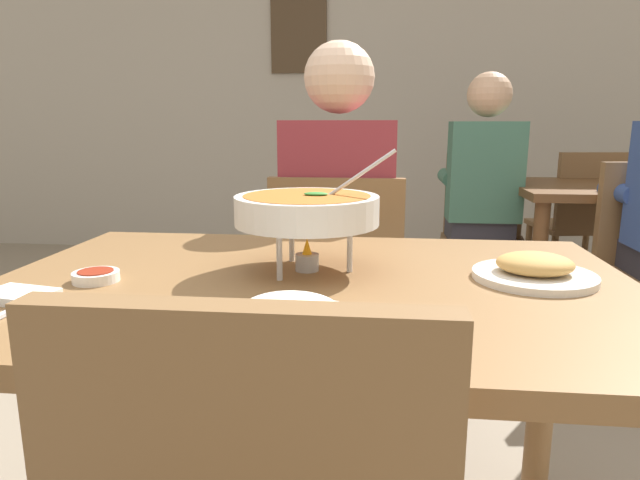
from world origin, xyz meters
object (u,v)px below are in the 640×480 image
at_px(appetizer_plate, 534,270).
at_px(dining_table_far, 612,212).
at_px(rice_plate, 293,318).
at_px(chair_bg_middle, 482,227).
at_px(dining_table_main, 312,332).
at_px(diner_main, 339,220).
at_px(chair_bg_corner, 581,217).
at_px(chair_diner_main, 338,291).
at_px(curry_bowl, 307,210).
at_px(patron_bg_middle, 482,185).
at_px(sauce_dish, 96,276).

relative_size(appetizer_plate, dining_table_far, 0.24).
distance_m(rice_plate, appetizer_plate, 0.54).
distance_m(rice_plate, chair_bg_middle, 2.33).
distance_m(dining_table_main, appetizer_plate, 0.46).
height_order(diner_main, dining_table_far, diner_main).
bearing_deg(chair_bg_corner, rice_plate, -117.11).
distance_m(chair_diner_main, curry_bowl, 0.75).
bearing_deg(chair_diner_main, diner_main, 90.00).
relative_size(curry_bowl, patron_bg_middle, 0.25).
bearing_deg(dining_table_far, diner_main, -139.99).
height_order(chair_diner_main, patron_bg_middle, patron_bg_middle).
height_order(chair_diner_main, sauce_dish, chair_diner_main).
bearing_deg(patron_bg_middle, chair_bg_middle, 69.88).
relative_size(dining_table_main, chair_bg_corner, 1.42).
bearing_deg(appetizer_plate, dining_table_main, -173.61).
bearing_deg(sauce_dish, chair_bg_middle, 60.76).
xyz_separation_m(chair_diner_main, chair_bg_middle, (0.69, 1.22, 0.00)).
bearing_deg(chair_diner_main, curry_bowl, -91.68).
distance_m(chair_diner_main, chair_bg_middle, 1.41).
xyz_separation_m(rice_plate, appetizer_plate, (0.44, 0.32, 0.00)).
bearing_deg(rice_plate, curry_bowl, 93.76).
height_order(sauce_dish, chair_bg_middle, chair_bg_middle).
bearing_deg(chair_bg_middle, chair_diner_main, -119.55).
relative_size(rice_plate, appetizer_plate, 1.00).
bearing_deg(sauce_dish, patron_bg_middle, 60.42).
bearing_deg(dining_table_main, chair_bg_middle, 70.35).
height_order(dining_table_main, sauce_dish, sauce_dish).
distance_m(curry_bowl, dining_table_far, 2.24).
distance_m(dining_table_main, sauce_dish, 0.44).
xyz_separation_m(rice_plate, chair_bg_middle, (0.69, 2.21, -0.27)).
relative_size(diner_main, chair_bg_middle, 1.46).
xyz_separation_m(dining_table_main, chair_bg_corner, (1.34, 2.35, -0.13)).
bearing_deg(diner_main, curry_bowl, -91.60).
xyz_separation_m(dining_table_far, patron_bg_middle, (-0.65, 0.01, 0.13)).
height_order(diner_main, appetizer_plate, diner_main).
bearing_deg(chair_diner_main, appetizer_plate, -56.63).
height_order(curry_bowl, sauce_dish, curry_bowl).
distance_m(curry_bowl, appetizer_plate, 0.47).
height_order(chair_diner_main, dining_table_far, chair_diner_main).
relative_size(appetizer_plate, sauce_dish, 2.67).
bearing_deg(sauce_dish, chair_diner_main, 61.26).
relative_size(diner_main, chair_bg_corner, 1.46).
xyz_separation_m(diner_main, sauce_dish, (-0.42, -0.81, 0.02)).
height_order(appetizer_plate, sauce_dish, appetizer_plate).
bearing_deg(dining_table_main, dining_table_far, 54.67).
bearing_deg(appetizer_plate, curry_bowl, 177.27).
height_order(chair_bg_corner, patron_bg_middle, patron_bg_middle).
height_order(appetizer_plate, chair_bg_middle, chair_bg_middle).
bearing_deg(sauce_dish, dining_table_main, 7.29).
xyz_separation_m(curry_bowl, dining_table_far, (1.33, 1.78, -0.26)).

